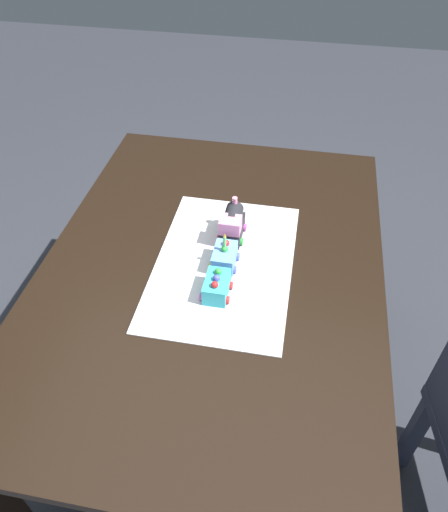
# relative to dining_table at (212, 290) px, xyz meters

# --- Properties ---
(ground_plane) EXTENTS (8.00, 8.00, 0.00)m
(ground_plane) POSITION_rel_dining_table_xyz_m (0.00, 0.00, -0.63)
(ground_plane) COLOR #2D3038
(dining_table) EXTENTS (1.40, 1.00, 0.74)m
(dining_table) POSITION_rel_dining_table_xyz_m (0.00, 0.00, 0.00)
(dining_table) COLOR black
(dining_table) RESTS_ON ground
(cake_board) EXTENTS (0.60, 0.40, 0.00)m
(cake_board) POSITION_rel_dining_table_xyz_m (-0.01, 0.03, 0.11)
(cake_board) COLOR silver
(cake_board) RESTS_ON dining_table
(cake_locomotive) EXTENTS (0.14, 0.08, 0.12)m
(cake_locomotive) POSITION_rel_dining_table_xyz_m (-0.14, 0.04, 0.16)
(cake_locomotive) COLOR #232328
(cake_locomotive) RESTS_ON cake_board
(cake_car_hopper_sky_blue) EXTENTS (0.10, 0.08, 0.07)m
(cake_car_hopper_sky_blue) POSITION_rel_dining_table_xyz_m (-0.01, 0.04, 0.14)
(cake_car_hopper_sky_blue) COLOR #669EEA
(cake_car_hopper_sky_blue) RESTS_ON cake_board
(cake_car_caboose_turquoise) EXTENTS (0.10, 0.08, 0.07)m
(cake_car_caboose_turquoise) POSITION_rel_dining_table_xyz_m (0.11, 0.04, 0.14)
(cake_car_caboose_turquoise) COLOR #38B7C6
(cake_car_caboose_turquoise) RESTS_ON cake_board
(birthday_candle) EXTENTS (0.01, 0.01, 0.05)m
(birthday_candle) POSITION_rel_dining_table_xyz_m (-0.01, 0.04, 0.21)
(birthday_candle) COLOR #66D872
(birthday_candle) RESTS_ON cake_car_hopper_sky_blue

